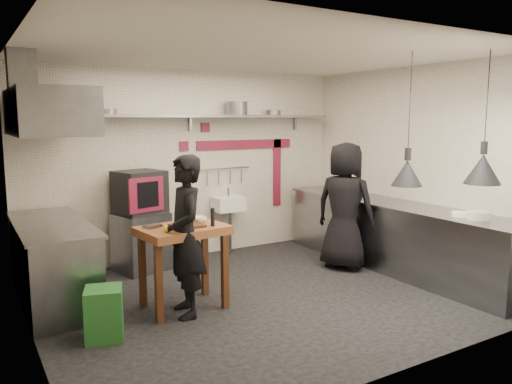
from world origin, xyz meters
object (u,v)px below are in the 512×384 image
prep_table (183,267)px  combi_oven (140,192)px  green_bin (104,314)px  chef_left (185,236)px  chef_right (345,206)px  oven_stand (141,242)px

prep_table → combi_oven: bearing=81.1°
green_bin → chef_left: 1.11m
green_bin → chef_right: bearing=9.8°
green_bin → oven_stand: bearing=62.7°
chef_left → green_bin: bearing=-71.1°
combi_oven → prep_table: 1.76m
oven_stand → prep_table: 1.59m
oven_stand → prep_table: prep_table is taller
oven_stand → combi_oven: 0.69m
green_bin → chef_right: size_ratio=0.28×
chef_left → chef_right: 2.61m
oven_stand → green_bin: size_ratio=1.60×
oven_stand → green_bin: (-1.01, -1.95, -0.15)m
combi_oven → prep_table: size_ratio=0.64×
prep_table → chef_right: (2.52, 0.24, 0.42)m
oven_stand → combi_oven: bearing=58.6°
combi_oven → chef_left: size_ratio=0.34×
oven_stand → green_bin: bearing=-132.2°
green_bin → chef_left: (0.91, 0.16, 0.61)m
chef_left → combi_oven: bearing=-174.6°
green_bin → chef_left: bearing=10.1°
oven_stand → chef_right: chef_right is taller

